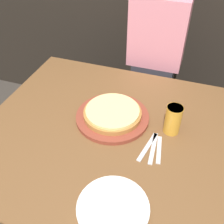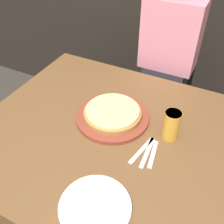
{
  "view_description": "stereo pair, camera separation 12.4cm",
  "coord_description": "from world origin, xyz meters",
  "px_view_note": "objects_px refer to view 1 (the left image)",
  "views": [
    {
      "loc": [
        0.3,
        -0.8,
        1.62
      ],
      "look_at": [
        -0.0,
        0.09,
        0.81
      ],
      "focal_mm": 42.0,
      "sensor_mm": 36.0,
      "label": 1
    },
    {
      "loc": [
        0.41,
        -0.75,
        1.62
      ],
      "look_at": [
        -0.0,
        0.09,
        0.81
      ],
      "focal_mm": 42.0,
      "sensor_mm": 36.0,
      "label": 2
    }
  ],
  "objects_px": {
    "dinner_plate": "(113,208)",
    "diner_person": "(154,71)",
    "fork": "(147,147)",
    "pizza_on_board": "(112,115)",
    "dinner_knife": "(153,148)",
    "beer_glass": "(173,119)",
    "spoon": "(159,150)"
  },
  "relations": [
    {
      "from": "pizza_on_board",
      "to": "beer_glass",
      "type": "xyz_separation_m",
      "value": [
        0.28,
        0.01,
        0.05
      ]
    },
    {
      "from": "dinner_plate",
      "to": "diner_person",
      "type": "relative_size",
      "value": 0.19
    },
    {
      "from": "pizza_on_board",
      "to": "dinner_plate",
      "type": "relative_size",
      "value": 1.38
    },
    {
      "from": "beer_glass",
      "to": "dinner_knife",
      "type": "bearing_deg",
      "value": -112.09
    },
    {
      "from": "beer_glass",
      "to": "dinner_plate",
      "type": "xyz_separation_m",
      "value": [
        -0.13,
        -0.45,
        -0.07
      ]
    },
    {
      "from": "pizza_on_board",
      "to": "dinner_plate",
      "type": "bearing_deg",
      "value": -70.67
    },
    {
      "from": "pizza_on_board",
      "to": "fork",
      "type": "distance_m",
      "value": 0.24
    },
    {
      "from": "pizza_on_board",
      "to": "beer_glass",
      "type": "relative_size",
      "value": 2.52
    },
    {
      "from": "beer_glass",
      "to": "spoon",
      "type": "height_order",
      "value": "beer_glass"
    },
    {
      "from": "diner_person",
      "to": "dinner_knife",
      "type": "bearing_deg",
      "value": -78.81
    },
    {
      "from": "pizza_on_board",
      "to": "dinner_knife",
      "type": "distance_m",
      "value": 0.26
    },
    {
      "from": "beer_glass",
      "to": "fork",
      "type": "relative_size",
      "value": 0.78
    },
    {
      "from": "dinner_plate",
      "to": "beer_glass",
      "type": "bearing_deg",
      "value": 74.27
    },
    {
      "from": "beer_glass",
      "to": "dinner_plate",
      "type": "distance_m",
      "value": 0.47
    },
    {
      "from": "pizza_on_board",
      "to": "diner_person",
      "type": "distance_m",
      "value": 0.64
    },
    {
      "from": "dinner_plate",
      "to": "dinner_knife",
      "type": "xyz_separation_m",
      "value": [
        0.07,
        0.32,
        -0.01
      ]
    },
    {
      "from": "beer_glass",
      "to": "diner_person",
      "type": "height_order",
      "value": "diner_person"
    },
    {
      "from": "fork",
      "to": "pizza_on_board",
      "type": "bearing_deg",
      "value": 148.47
    },
    {
      "from": "dinner_plate",
      "to": "spoon",
      "type": "relative_size",
      "value": 1.66
    },
    {
      "from": "dinner_knife",
      "to": "fork",
      "type": "bearing_deg",
      "value": -180.0
    },
    {
      "from": "spoon",
      "to": "pizza_on_board",
      "type": "bearing_deg",
      "value": 153.77
    },
    {
      "from": "beer_glass",
      "to": "diner_person",
      "type": "distance_m",
      "value": 0.67
    },
    {
      "from": "dinner_knife",
      "to": "diner_person",
      "type": "height_order",
      "value": "diner_person"
    },
    {
      "from": "fork",
      "to": "spoon",
      "type": "relative_size",
      "value": 1.17
    },
    {
      "from": "fork",
      "to": "dinner_plate",
      "type": "bearing_deg",
      "value": -98.61
    },
    {
      "from": "pizza_on_board",
      "to": "diner_person",
      "type": "xyz_separation_m",
      "value": [
        0.08,
        0.63,
        -0.11
      ]
    },
    {
      "from": "beer_glass",
      "to": "dinner_plate",
      "type": "relative_size",
      "value": 0.55
    },
    {
      "from": "fork",
      "to": "diner_person",
      "type": "xyz_separation_m",
      "value": [
        -0.12,
        0.75,
        -0.09
      ]
    },
    {
      "from": "dinner_plate",
      "to": "fork",
      "type": "xyz_separation_m",
      "value": [
        0.05,
        0.32,
        -0.01
      ]
    },
    {
      "from": "beer_glass",
      "to": "diner_person",
      "type": "relative_size",
      "value": 0.1
    },
    {
      "from": "dinner_plate",
      "to": "fork",
      "type": "relative_size",
      "value": 1.42
    },
    {
      "from": "fork",
      "to": "dinner_knife",
      "type": "bearing_deg",
      "value": 0.0
    }
  ]
}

